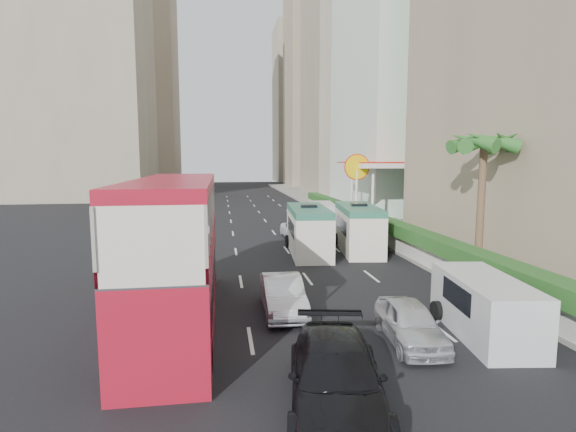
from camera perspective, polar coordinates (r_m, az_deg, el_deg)
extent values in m
plane|color=black|center=(17.26, 7.06, -12.18)|extent=(200.00, 200.00, 0.00)
cube|color=#AD1326|center=(16.07, -13.94, -4.43)|extent=(2.50, 11.00, 5.06)
imported|color=silver|center=(17.24, -0.67, -12.14)|extent=(1.50, 4.16, 1.36)
imported|color=silver|center=(15.12, 15.15, -15.26)|extent=(1.86, 3.95, 1.31)
imported|color=black|center=(11.31, 6.05, -23.17)|extent=(3.06, 5.58, 1.53)
imported|color=silver|center=(32.95, 1.12, -2.79)|extent=(2.00, 4.29, 1.19)
cube|color=silver|center=(27.28, 2.62, -1.86)|extent=(2.59, 6.55, 2.85)
cube|color=silver|center=(28.42, 8.92, -1.58)|extent=(2.93, 6.64, 2.85)
cube|color=silver|center=(16.22, 23.68, -10.50)|extent=(2.48, 4.94, 1.90)
cube|color=silver|center=(38.05, 4.28, 0.09)|extent=(2.62, 5.32, 2.05)
cube|color=#99968C|center=(43.20, 9.71, -0.39)|extent=(6.00, 120.00, 0.18)
cube|color=silver|center=(31.92, 11.10, -2.01)|extent=(0.30, 44.00, 1.00)
cube|color=#2D6626|center=(31.80, 11.14, -0.50)|extent=(1.10, 44.00, 0.70)
cylinder|color=brown|center=(23.28, 23.27, 0.86)|extent=(0.36, 0.36, 6.40)
cube|color=silver|center=(41.39, 11.97, 2.93)|extent=(6.50, 8.00, 5.50)
cube|color=tan|center=(79.39, 8.80, 21.17)|extent=(16.00, 16.00, 50.00)
cube|color=tan|center=(101.32, 4.01, 16.42)|extent=(14.00, 14.00, 44.00)
cube|color=tan|center=(122.42, 1.71, 13.89)|extent=(14.00, 14.00, 40.00)
cube|color=tan|center=(76.09, -24.97, 22.01)|extent=(18.00, 18.00, 52.00)
cube|color=tan|center=(108.51, -18.42, 16.00)|extent=(16.00, 16.00, 46.00)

